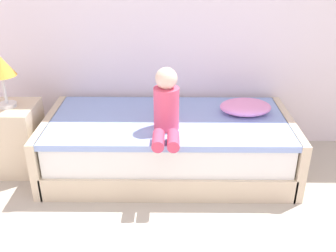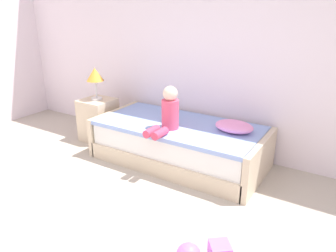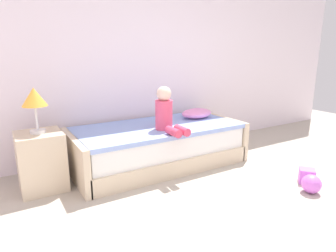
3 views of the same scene
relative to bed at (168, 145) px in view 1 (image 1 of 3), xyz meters
The scene contains 5 objects.
bed is the anchor object (origin of this frame).
nightstand 1.35m from the bed, behind, with size 0.44×0.44×0.60m, color beige.
table_lamp 1.52m from the bed, behind, with size 0.24×0.24×0.45m.
child_figure 0.51m from the bed, 93.43° to the right, with size 0.20×0.51×0.50m.
pillow 0.74m from the bed, ahead, with size 0.44×0.30×0.13m, color #EA8CC6.
Camera 1 is at (-0.32, -0.96, 1.86)m, focal length 41.19 mm.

